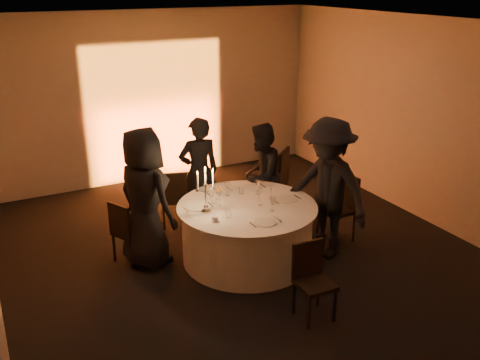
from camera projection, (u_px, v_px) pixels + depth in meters
name	position (u px, v px, depth m)	size (l,w,h in m)	color
floor	(247.00, 259.00, 7.09)	(7.00, 7.00, 0.00)	black
ceiling	(248.00, 24.00, 6.02)	(7.00, 7.00, 0.00)	white
wall_back	(155.00, 97.00, 9.46)	(7.00, 7.00, 0.00)	#9E9993
wall_right	(428.00, 122.00, 7.84)	(7.00, 7.00, 0.00)	#9E9993
uplighter_fixture	(165.00, 179.00, 9.73)	(0.25, 0.12, 0.10)	black
banquet_table	(247.00, 233.00, 6.95)	(1.80, 1.80, 0.77)	black
chair_left	(126.00, 229.00, 6.85)	(0.50, 0.50, 0.85)	black
chair_back_left	(174.00, 196.00, 7.84)	(0.49, 0.49, 0.88)	black
chair_back_right	(276.00, 177.00, 8.31)	(0.64, 0.64, 1.03)	black
chair_right	(341.00, 204.00, 7.46)	(0.44, 0.44, 0.95)	black
chair_front	(312.00, 276.00, 5.77)	(0.38, 0.39, 0.85)	black
guest_left	(145.00, 198.00, 6.68)	(0.89, 0.58, 1.82)	black
guest_back_left	(199.00, 172.00, 7.81)	(0.60, 0.39, 1.65)	black
guest_back_right	(261.00, 176.00, 7.81)	(0.76, 0.59, 1.56)	black
guest_right	(327.00, 189.00, 6.90)	(1.21, 0.70, 1.88)	black
plate_left	(198.00, 207.00, 6.75)	(0.36, 0.29, 0.01)	white
plate_back_left	(219.00, 190.00, 7.26)	(0.36, 0.28, 0.08)	white
plate_back_right	(252.00, 188.00, 7.37)	(0.35, 0.28, 0.01)	white
plate_right	(286.00, 199.00, 6.99)	(0.36, 0.30, 0.01)	white
plate_front	(265.00, 222.00, 6.34)	(0.36, 0.27, 0.01)	white
coffee_cup	(215.00, 219.00, 6.37)	(0.11, 0.11, 0.07)	white
candelabra	(206.00, 196.00, 6.55)	(0.26, 0.12, 0.61)	silver
wine_glass_a	(219.00, 195.00, 6.77)	(0.07, 0.07, 0.19)	silver
wine_glass_b	(211.00, 199.00, 6.67)	(0.07, 0.07, 0.19)	silver
wine_glass_c	(257.00, 184.00, 7.13)	(0.07, 0.07, 0.19)	silver
wine_glass_d	(272.00, 201.00, 6.61)	(0.07, 0.07, 0.19)	silver
wine_glass_e	(260.00, 195.00, 6.77)	(0.07, 0.07, 0.19)	silver
wine_glass_f	(227.00, 186.00, 7.07)	(0.07, 0.07, 0.19)	silver
wine_glass_g	(216.00, 190.00, 6.94)	(0.07, 0.07, 0.19)	silver
wine_glass_h	(271.00, 190.00, 6.94)	(0.07, 0.07, 0.19)	silver
tumbler_a	(214.00, 201.00, 6.85)	(0.07, 0.07, 0.09)	silver
tumbler_b	(229.00, 214.00, 6.46)	(0.07, 0.07, 0.09)	silver
tumbler_c	(273.00, 201.00, 6.85)	(0.07, 0.07, 0.09)	silver
tumbler_d	(241.00, 190.00, 7.17)	(0.07, 0.07, 0.09)	silver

